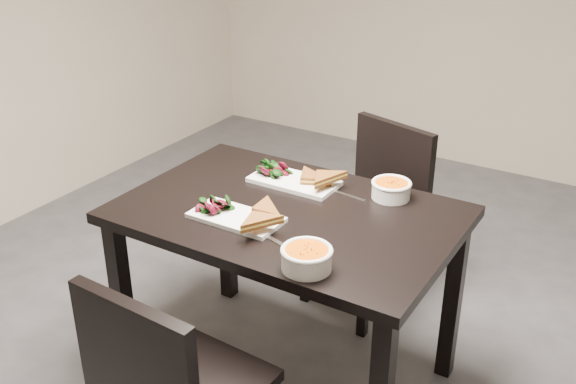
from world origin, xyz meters
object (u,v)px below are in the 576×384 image
Objects in this scene: table at (288,234)px; plate_far at (294,181)px; plate_near at (236,218)px; soup_bowl_far at (391,189)px; chair_far at (375,205)px; soup_bowl_near at (307,257)px.

table is 0.25m from plate_far.
plate_near is 2.18× the size of soup_bowl_far.
soup_bowl_far is (0.28, 0.28, 0.14)m from table.
chair_far reaches higher than soup_bowl_far.
chair_far is at bearing 86.31° from table.
plate_far is (-0.14, -0.48, 0.27)m from chair_far.
soup_bowl_near is 0.59m from soup_bowl_far.
chair_far is 0.56m from soup_bowl_far.
soup_bowl_near is 1.08× the size of soup_bowl_far.
plate_far is at bearing 124.44° from soup_bowl_near.
chair_far is 1.06m from soup_bowl_near.
soup_bowl_near reaches higher than plate_far.
plate_near is at bearing -84.52° from chair_far.
table is at bearing 54.68° from plate_near.
table is 0.43m from soup_bowl_near.
plate_far is (0.02, 0.36, 0.00)m from plate_near.
plate_far is 0.38m from soup_bowl_far.
soup_bowl_far is at bearing 88.00° from soup_bowl_near.
soup_bowl_near reaches higher than soup_bowl_far.
plate_far is at bearing -167.98° from soup_bowl_far.
chair_far is 0.57m from plate_far.
soup_bowl_far is at bearing 12.02° from plate_far.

